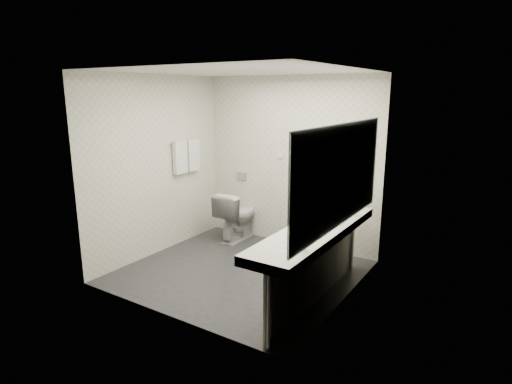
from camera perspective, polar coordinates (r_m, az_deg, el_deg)
The scene contains 30 objects.
floor at distance 5.53m, azimuth -2.19°, elevation -10.75°, with size 2.80×2.80×0.00m, color #222327.
ceiling at distance 5.05m, azimuth -2.45°, elevation 16.09°, with size 2.80×2.80×0.00m, color silver.
wall_back at distance 6.24m, azimuth 4.55°, elevation 4.03°, with size 2.80×2.80×0.00m, color beige.
wall_front at distance 4.17m, azimuth -12.57°, elevation -0.97°, with size 2.80×2.80×0.00m, color beige.
wall_left at distance 6.04m, azimuth -13.28°, elevation 3.41°, with size 2.60×2.60×0.00m, color beige.
wall_right at distance 4.51m, azimuth 12.44°, elevation 0.10°, with size 2.60×2.60×0.00m, color beige.
vanity_counter at distance 4.55m, azimuth 8.02°, elevation -5.47°, with size 0.55×2.20×0.10m, color silver.
vanity_panel at distance 4.70m, azimuth 8.13°, elevation -10.43°, with size 0.03×2.15×0.75m, color gray.
vanity_post_near at distance 3.86m, azimuth 1.82°, elevation -15.92°, with size 0.06×0.06×0.75m, color silver.
vanity_post_far at distance 5.59m, azimuth 12.90°, elevation -6.68°, with size 0.06×0.06×0.75m, color silver.
mirror at distance 4.29m, azimuth 11.45°, elevation 2.21°, with size 0.02×2.20×1.05m, color #B2BCC6.
basin_near at distance 3.99m, azimuth 4.08°, elevation -7.59°, with size 0.40×0.31×0.05m, color silver.
basin_far at distance 5.12m, azimuth 11.09°, elevation -3.05°, with size 0.40×0.31×0.05m, color silver.
faucet_near at distance 3.88m, azimuth 6.65°, elevation -6.88°, with size 0.04×0.04×0.15m, color silver.
faucet_far at distance 5.03m, azimuth 13.20°, elevation -2.39°, with size 0.04×0.04×0.15m, color silver.
soap_bottle_a at distance 4.49m, azimuth 8.84°, elevation -4.40°, with size 0.05×0.05×0.11m, color silver.
glass_left at distance 4.71m, azimuth 11.03°, elevation -3.56°, with size 0.07×0.07×0.12m, color silver.
glass_right at distance 4.80m, azimuth 11.61°, elevation -3.34°, with size 0.06×0.06×0.10m, color silver.
toilet at distance 6.56m, azimuth -2.63°, elevation -3.21°, with size 0.43×0.76×0.77m, color silver.
flush_plate at distance 6.72m, azimuth -1.97°, elevation 2.14°, with size 0.18×0.02×0.12m, color #B2B5BA.
pedal_bin at distance 6.17m, azimuth 3.92°, elevation -6.65°, with size 0.21×0.21×0.30m, color #B2B5BA.
bin_lid at distance 6.12m, azimuth 3.95°, elevation -5.28°, with size 0.21×0.21×0.01m, color #B2B5BA.
towel_rail at distance 6.36m, azimuth -9.55°, elevation 6.80°, with size 0.02×0.02×0.62m, color silver.
towel_near at distance 6.28m, azimuth -10.26°, elevation 4.66°, with size 0.07×0.24×0.48m, color silver.
towel_far at distance 6.48m, azimuth -8.58°, elevation 5.00°, with size 0.07×0.24×0.48m, color silver.
dryer_cradle at distance 6.06m, azimuth 6.55°, elevation 6.10°, with size 0.10×0.04×0.14m, color gray.
dryer_barrel at distance 6.00m, azimuth 6.26°, elevation 6.32°, with size 0.08×0.08×0.14m, color gray.
dryer_cord at distance 6.09m, azimuth 6.43°, elevation 3.76°, with size 0.02×0.02×0.35m, color black.
switch_plate_a at distance 6.28m, azimuth 3.31°, elevation 5.04°, with size 0.09×0.02×0.09m, color silver.
switch_plate_b at distance 5.98m, azimuth 9.18°, elevation 4.46°, with size 0.09×0.02×0.09m, color silver.
Camera 1 is at (2.89, -4.13, 2.27)m, focal length 29.48 mm.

